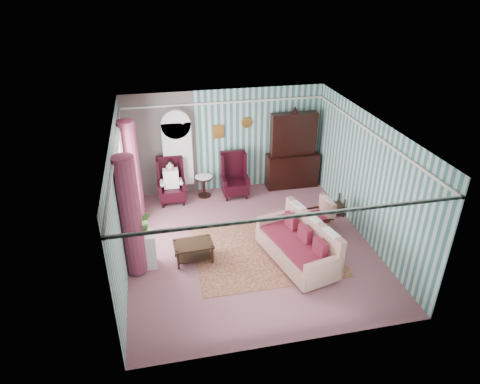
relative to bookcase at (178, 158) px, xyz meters
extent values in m
plane|color=#874E5D|center=(1.35, -2.84, -1.12)|extent=(6.00, 6.00, 0.00)
cube|color=#386663|center=(1.35, 0.16, 0.33)|extent=(5.50, 0.02, 2.90)
cube|color=#386663|center=(1.35, -5.84, 0.33)|extent=(5.50, 0.02, 2.90)
cube|color=#386663|center=(-1.40, -2.84, 0.33)|extent=(0.02, 6.00, 2.90)
cube|color=#386663|center=(4.10, -2.84, 0.33)|extent=(0.02, 6.00, 2.90)
cube|color=silver|center=(1.35, -2.84, 1.78)|extent=(5.50, 6.00, 0.02)
cube|color=#8E485D|center=(-0.45, 0.15, 0.33)|extent=(1.90, 0.01, 2.90)
cube|color=silver|center=(1.35, -2.84, 1.43)|extent=(5.50, 6.00, 0.05)
cube|color=white|center=(-1.37, -2.24, 0.43)|extent=(0.04, 1.50, 1.90)
cylinder|color=brown|center=(-1.20, -3.29, 0.23)|extent=(0.44, 0.44, 2.60)
cylinder|color=brown|center=(-1.20, -1.19, 0.23)|extent=(0.44, 0.44, 2.60)
cube|color=#BC8532|center=(1.15, 0.13, 0.63)|extent=(0.30, 0.03, 0.38)
cube|color=silver|center=(0.00, 0.00, 0.00)|extent=(0.80, 0.28, 2.24)
cube|color=black|center=(3.25, -0.12, 0.06)|extent=(1.50, 0.56, 2.36)
cube|color=black|center=(-0.25, -0.39, -0.50)|extent=(0.76, 0.80, 1.25)
cube|color=black|center=(1.50, -0.39, -0.50)|extent=(0.76, 0.80, 1.25)
cylinder|color=black|center=(0.65, -0.24, -0.82)|extent=(0.50, 0.50, 0.60)
cube|color=black|center=(3.82, -1.94, -0.85)|extent=(0.45, 0.38, 0.54)
cube|color=silver|center=(-1.05, -3.14, -0.72)|extent=(0.55, 0.35, 0.80)
cube|color=#53201B|center=(1.65, -3.14, -1.11)|extent=(3.20, 2.60, 0.01)
cube|color=beige|center=(2.20, -3.68, -0.63)|extent=(1.55, 2.29, 0.98)
cube|color=#C5B598|center=(3.04, -2.64, -0.58)|extent=(0.78, 0.79, 1.08)
cube|color=black|center=(0.02, -3.14, -0.90)|extent=(0.88, 0.60, 0.44)
imported|color=#1B5921|center=(-1.07, -3.28, -0.12)|extent=(0.43, 0.39, 0.40)
imported|color=#184916|center=(-0.95, -3.02, -0.08)|extent=(0.28, 0.23, 0.49)
imported|color=#1B5219|center=(-1.11, -3.07, -0.12)|extent=(0.28, 0.28, 0.40)
camera|label=1|loc=(-0.57, -10.84, 4.65)|focal=32.00mm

